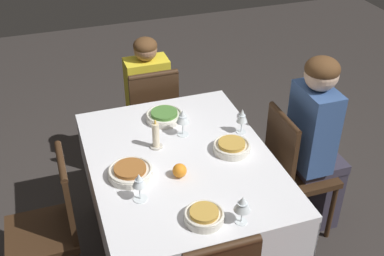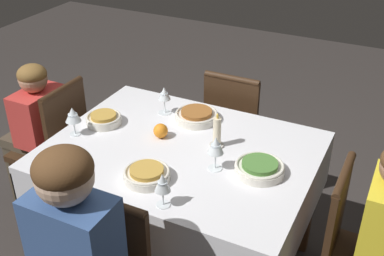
{
  "view_description": "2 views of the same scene",
  "coord_description": "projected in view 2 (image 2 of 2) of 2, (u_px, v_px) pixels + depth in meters",
  "views": [
    {
      "loc": [
        -1.98,
        0.6,
        2.32
      ],
      "look_at": [
        0.05,
        -0.08,
        0.91
      ],
      "focal_mm": 45.0,
      "sensor_mm": 36.0,
      "label": 1
    },
    {
      "loc": [
        0.91,
        -1.72,
        2.01
      ],
      "look_at": [
        0.02,
        0.08,
        0.84
      ],
      "focal_mm": 45.0,
      "sensor_mm": 36.0,
      "label": 2
    }
  ],
  "objects": [
    {
      "name": "dining_table",
      "position": [
        181.0,
        166.0,
        2.37
      ],
      "size": [
        1.27,
        0.97,
        0.76
      ],
      "color": "silver",
      "rests_on": "ground_plane"
    },
    {
      "name": "chair_east",
      "position": [
        355.0,
        253.0,
        2.07
      ],
      "size": [
        0.37,
        0.37,
        0.9
      ],
      "rotation": [
        0.0,
        0.0,
        1.57
      ],
      "color": "#382314",
      "rests_on": "ground_plane"
    },
    {
      "name": "bowl_west",
      "position": [
        104.0,
        119.0,
        2.51
      ],
      "size": [
        0.19,
        0.19,
        0.06
      ],
      "color": "silver",
      "rests_on": "dining_table"
    },
    {
      "name": "bowl_south",
      "position": [
        147.0,
        174.0,
        2.09
      ],
      "size": [
        0.21,
        0.21,
        0.06
      ],
      "color": "silver",
      "rests_on": "dining_table"
    },
    {
      "name": "chair_north",
      "position": [
        236.0,
        128.0,
        3.0
      ],
      "size": [
        0.37,
        0.37,
        0.9
      ],
      "rotation": [
        0.0,
        0.0,
        3.14
      ],
      "color": "#382314",
      "rests_on": "ground_plane"
    },
    {
      "name": "wine_glass_east",
      "position": [
        216.0,
        146.0,
        2.11
      ],
      "size": [
        0.07,
        0.07,
        0.17
      ],
      "color": "white",
      "rests_on": "dining_table"
    },
    {
      "name": "orange_fruit",
      "position": [
        161.0,
        131.0,
        2.39
      ],
      "size": [
        0.07,
        0.07,
        0.07
      ],
      "primitive_type": "sphere",
      "color": "orange",
      "rests_on": "dining_table"
    },
    {
      "name": "chair_west",
      "position": [
        56.0,
        145.0,
        2.83
      ],
      "size": [
        0.37,
        0.37,
        0.9
      ],
      "rotation": [
        0.0,
        0.0,
        -1.57
      ],
      "color": "#382314",
      "rests_on": "ground_plane"
    },
    {
      "name": "bowl_east",
      "position": [
        260.0,
        168.0,
        2.13
      ],
      "size": [
        0.22,
        0.22,
        0.06
      ],
      "color": "silver",
      "rests_on": "dining_table"
    },
    {
      "name": "person_child_red",
      "position": [
        34.0,
        132.0,
        2.87
      ],
      "size": [
        0.33,
        0.3,
        0.99
      ],
      "rotation": [
        0.0,
        0.0,
        -1.57
      ],
      "color": "#4C4233",
      "rests_on": "ground_plane"
    },
    {
      "name": "bowl_north",
      "position": [
        197.0,
        115.0,
        2.55
      ],
      "size": [
        0.23,
        0.23,
        0.06
      ],
      "color": "silver",
      "rests_on": "dining_table"
    },
    {
      "name": "wine_glass_north",
      "position": [
        164.0,
        95.0,
        2.57
      ],
      "size": [
        0.07,
        0.07,
        0.15
      ],
      "color": "white",
      "rests_on": "dining_table"
    },
    {
      "name": "candle_centerpiece",
      "position": [
        217.0,
        134.0,
        2.3
      ],
      "size": [
        0.07,
        0.07,
        0.18
      ],
      "color": "beige",
      "rests_on": "dining_table"
    },
    {
      "name": "wine_glass_south",
      "position": [
        162.0,
        184.0,
        1.89
      ],
      "size": [
        0.07,
        0.07,
        0.15
      ],
      "color": "white",
      "rests_on": "dining_table"
    },
    {
      "name": "wine_glass_west",
      "position": [
        73.0,
        115.0,
        2.38
      ],
      "size": [
        0.08,
        0.08,
        0.15
      ],
      "color": "white",
      "rests_on": "dining_table"
    }
  ]
}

